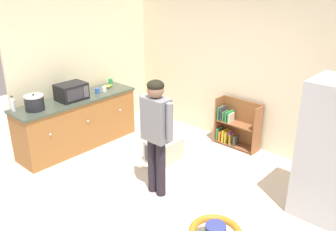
{
  "coord_description": "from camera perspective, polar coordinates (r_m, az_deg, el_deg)",
  "views": [
    {
      "loc": [
        2.89,
        -3.0,
        2.93
      ],
      "look_at": [
        -0.12,
        0.33,
        1.12
      ],
      "focal_mm": 38.41,
      "sensor_mm": 36.0,
      "label": 1
    }
  ],
  "objects": [
    {
      "name": "microwave",
      "position": [
        6.27,
        -15.08,
        3.68
      ],
      "size": [
        0.37,
        0.48,
        0.28
      ],
      "color": "black",
      "rests_on": "kitchen_counter"
    },
    {
      "name": "clear_bottle",
      "position": [
        6.06,
        -23.38,
        1.53
      ],
      "size": [
        0.07,
        0.07,
        0.25
      ],
      "color": "silver",
      "rests_on": "kitchen_counter"
    },
    {
      "name": "ground_plane",
      "position": [
        5.09,
        -1.51,
        -13.17
      ],
      "size": [
        12.0,
        12.0,
        0.0
      ],
      "primitive_type": "plane",
      "color": "beige",
      "rests_on": "ground"
    },
    {
      "name": "refrigerator",
      "position": [
        4.83,
        24.7,
        -5.15
      ],
      "size": [
        0.73,
        0.68,
        1.78
      ],
      "color": "#B7BABF",
      "rests_on": "ground"
    },
    {
      "name": "back_wall",
      "position": [
        6.26,
        13.32,
        6.78
      ],
      "size": [
        5.2,
        0.06,
        2.7
      ],
      "primitive_type": "cube",
      "color": "beige",
      "rests_on": "ground"
    },
    {
      "name": "green_cup",
      "position": [
        7.07,
        -9.1,
        5.41
      ],
      "size": [
        0.08,
        0.08,
        0.09
      ],
      "primitive_type": "cylinder",
      "color": "green",
      "rests_on": "kitchen_counter"
    },
    {
      "name": "pet_carrier",
      "position": [
        5.96,
        -0.72,
        -5.47
      ],
      "size": [
        0.42,
        0.55,
        0.36
      ],
      "color": "beige",
      "rests_on": "ground"
    },
    {
      "name": "standing_person",
      "position": [
        4.75,
        -1.9,
        -1.94
      ],
      "size": [
        0.57,
        0.23,
        1.66
      ],
      "color": "#27212B",
      "rests_on": "ground"
    },
    {
      "name": "bookshelf",
      "position": [
        6.5,
        10.65,
        -1.67
      ],
      "size": [
        0.8,
        0.28,
        0.85
      ],
      "color": "brown",
      "rests_on": "ground"
    },
    {
      "name": "banana_bunch",
      "position": [
        6.83,
        -9.38,
        4.65
      ],
      "size": [
        0.15,
        0.16,
        0.04
      ],
      "color": "yellow",
      "rests_on": "kitchen_counter"
    },
    {
      "name": "white_cup",
      "position": [
        6.6,
        -10.1,
        4.16
      ],
      "size": [
        0.08,
        0.08,
        0.09
      ],
      "primitive_type": "cylinder",
      "color": "white",
      "rests_on": "kitchen_counter"
    },
    {
      "name": "left_side_wall",
      "position": [
        6.88,
        -13.07,
        8.15
      ],
      "size": [
        0.06,
        2.99,
        2.7
      ],
      "primitive_type": "cube",
      "color": "beige",
      "rests_on": "ground"
    },
    {
      "name": "blue_cup",
      "position": [
        6.52,
        -11.15,
        3.87
      ],
      "size": [
        0.08,
        0.08,
        0.09
      ],
      "primitive_type": "cylinder",
      "color": "blue",
      "rests_on": "kitchen_counter"
    },
    {
      "name": "kitchen_counter",
      "position": [
        6.52,
        -14.14,
        -1.04
      ],
      "size": [
        0.65,
        2.19,
        0.9
      ],
      "color": "#9D6430",
      "rests_on": "ground"
    },
    {
      "name": "crock_pot",
      "position": [
        5.97,
        -20.44,
        1.91
      ],
      "size": [
        0.3,
        0.3,
        0.27
      ],
      "color": "black",
      "rests_on": "kitchen_counter"
    }
  ]
}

